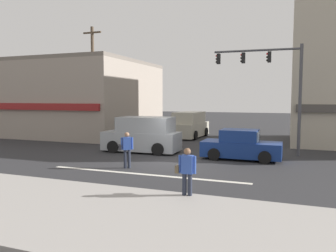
{
  "coord_description": "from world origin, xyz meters",
  "views": [
    {
      "loc": [
        5.72,
        -15.95,
        3.22
      ],
      "look_at": [
        -0.95,
        2.0,
        1.6
      ],
      "focal_mm": 35.0,
      "sensor_mm": 36.0,
      "label": 1
    }
  ],
  "objects_px": {
    "van_parked_curbside": "(190,125)",
    "utility_pole_near_left": "(93,84)",
    "pedestrian_foreground_with_bag": "(186,171)",
    "van_crossing_leftbound": "(143,135)",
    "pedestrian_mid_crossing": "(127,148)",
    "sedan_crossing_rightbound": "(241,146)",
    "traffic_light_mast": "(276,79)"
  },
  "relations": [
    {
      "from": "utility_pole_near_left",
      "to": "traffic_light_mast",
      "type": "distance_m",
      "value": 12.3
    },
    {
      "from": "traffic_light_mast",
      "to": "pedestrian_foreground_with_bag",
      "type": "bearing_deg",
      "value": -102.66
    },
    {
      "from": "sedan_crossing_rightbound",
      "to": "van_crossing_leftbound",
      "type": "distance_m",
      "value": 5.9
    },
    {
      "from": "utility_pole_near_left",
      "to": "van_crossing_leftbound",
      "type": "xyz_separation_m",
      "value": [
        4.83,
        -2.17,
        -3.24
      ]
    },
    {
      "from": "pedestrian_foreground_with_bag",
      "to": "pedestrian_mid_crossing",
      "type": "distance_m",
      "value": 5.39
    },
    {
      "from": "van_crossing_leftbound",
      "to": "pedestrian_foreground_with_bag",
      "type": "bearing_deg",
      "value": -57.01
    },
    {
      "from": "pedestrian_foreground_with_bag",
      "to": "pedestrian_mid_crossing",
      "type": "bearing_deg",
      "value": 137.97
    },
    {
      "from": "van_crossing_leftbound",
      "to": "pedestrian_mid_crossing",
      "type": "bearing_deg",
      "value": -74.47
    },
    {
      "from": "utility_pole_near_left",
      "to": "traffic_light_mast",
      "type": "height_order",
      "value": "utility_pole_near_left"
    },
    {
      "from": "sedan_crossing_rightbound",
      "to": "van_crossing_leftbound",
      "type": "xyz_separation_m",
      "value": [
        -5.88,
        0.37,
        0.29
      ]
    },
    {
      "from": "van_parked_curbside",
      "to": "pedestrian_mid_crossing",
      "type": "height_order",
      "value": "van_parked_curbside"
    },
    {
      "from": "traffic_light_mast",
      "to": "van_crossing_leftbound",
      "type": "bearing_deg",
      "value": -166.75
    },
    {
      "from": "pedestrian_foreground_with_bag",
      "to": "van_parked_curbside",
      "type": "bearing_deg",
      "value": 106.21
    },
    {
      "from": "traffic_light_mast",
      "to": "pedestrian_foreground_with_bag",
      "type": "height_order",
      "value": "traffic_light_mast"
    },
    {
      "from": "van_parked_curbside",
      "to": "sedan_crossing_rightbound",
      "type": "xyz_separation_m",
      "value": [
        5.31,
        -8.36,
        -0.29
      ]
    },
    {
      "from": "sedan_crossing_rightbound",
      "to": "pedestrian_foreground_with_bag",
      "type": "height_order",
      "value": "pedestrian_foreground_with_bag"
    },
    {
      "from": "sedan_crossing_rightbound",
      "to": "pedestrian_mid_crossing",
      "type": "distance_m",
      "value": 6.2
    },
    {
      "from": "sedan_crossing_rightbound",
      "to": "traffic_light_mast",
      "type": "bearing_deg",
      "value": 53.4
    },
    {
      "from": "pedestrian_mid_crossing",
      "to": "sedan_crossing_rightbound",
      "type": "bearing_deg",
      "value": 41.54
    },
    {
      "from": "pedestrian_mid_crossing",
      "to": "van_parked_curbside",
      "type": "bearing_deg",
      "value": 93.07
    },
    {
      "from": "van_crossing_leftbound",
      "to": "traffic_light_mast",
      "type": "bearing_deg",
      "value": 13.25
    },
    {
      "from": "utility_pole_near_left",
      "to": "traffic_light_mast",
      "type": "relative_size",
      "value": 1.32
    },
    {
      "from": "van_crossing_leftbound",
      "to": "sedan_crossing_rightbound",
      "type": "bearing_deg",
      "value": -3.62
    },
    {
      "from": "traffic_light_mast",
      "to": "pedestrian_mid_crossing",
      "type": "xyz_separation_m",
      "value": [
        -6.22,
        -6.24,
        -3.35
      ]
    },
    {
      "from": "traffic_light_mast",
      "to": "van_parked_curbside",
      "type": "relative_size",
      "value": 1.32
    },
    {
      "from": "van_crossing_leftbound",
      "to": "utility_pole_near_left",
      "type": "bearing_deg",
      "value": 155.85
    },
    {
      "from": "pedestrian_foreground_with_bag",
      "to": "traffic_light_mast",
      "type": "bearing_deg",
      "value": 77.34
    },
    {
      "from": "utility_pole_near_left",
      "to": "van_crossing_leftbound",
      "type": "bearing_deg",
      "value": -24.15
    },
    {
      "from": "van_crossing_leftbound",
      "to": "pedestrian_foreground_with_bag",
      "type": "xyz_separation_m",
      "value": [
        5.25,
        -8.09,
        -0.05
      ]
    },
    {
      "from": "van_parked_curbside",
      "to": "utility_pole_near_left",
      "type": "bearing_deg",
      "value": -132.89
    },
    {
      "from": "van_crossing_leftbound",
      "to": "pedestrian_foreground_with_bag",
      "type": "relative_size",
      "value": 2.77
    },
    {
      "from": "van_parked_curbside",
      "to": "pedestrian_foreground_with_bag",
      "type": "relative_size",
      "value": 2.81
    }
  ]
}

